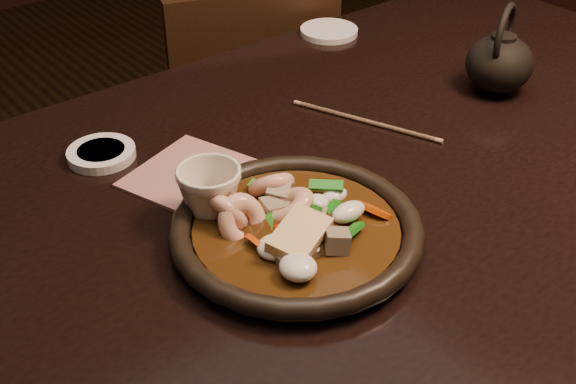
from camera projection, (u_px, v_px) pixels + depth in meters
table at (342, 218)px, 1.05m from camera, size 1.60×0.90×0.75m
chair at (244, 129)px, 1.72m from camera, size 0.49×0.49×0.82m
plate at (296, 231)px, 0.88m from camera, size 0.31×0.31×0.03m
stirfry at (288, 224)px, 0.88m from camera, size 0.21×0.21×0.07m
soy_dish at (101, 153)px, 1.04m from camera, size 0.10×0.10×0.01m
saucer_right at (329, 31)px, 1.42m from camera, size 0.11×0.11×0.01m
tea_cup at (210, 193)px, 0.90m from camera, size 0.11×0.10×0.08m
chopsticks at (365, 121)px, 1.13m from camera, size 0.10×0.24×0.01m
napkin at (195, 176)px, 1.00m from camera, size 0.20×0.20×0.00m
teapot at (500, 60)px, 1.19m from camera, size 0.13×0.11×0.15m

